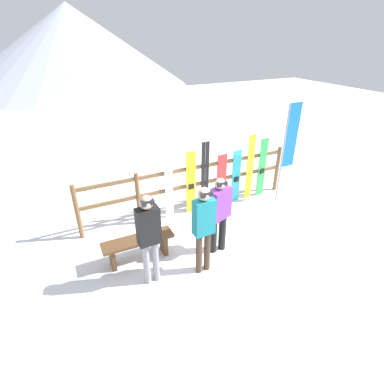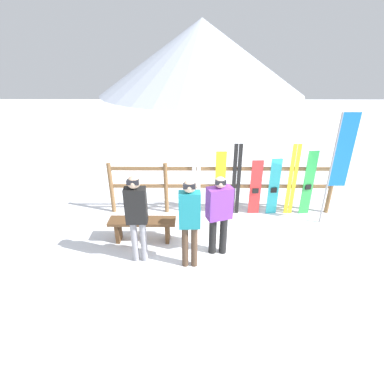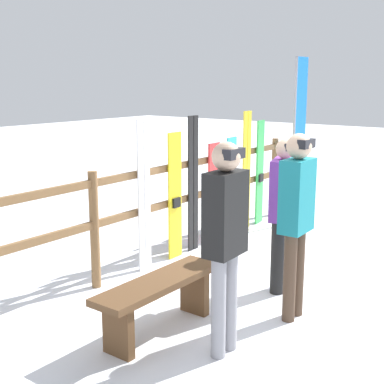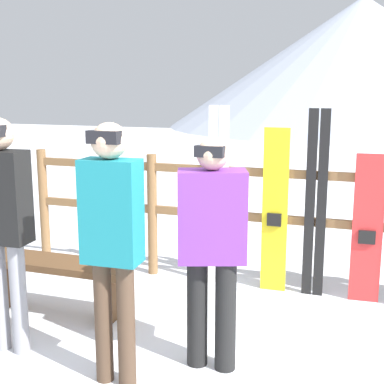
{
  "view_description": "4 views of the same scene",
  "coord_description": "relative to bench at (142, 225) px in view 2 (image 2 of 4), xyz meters",
  "views": [
    {
      "loc": [
        -2.74,
        -4.08,
        3.93
      ],
      "look_at": [
        -0.41,
        0.81,
        1.05
      ],
      "focal_mm": 28.0,
      "sensor_mm": 36.0,
      "label": 1
    },
    {
      "loc": [
        -0.65,
        -4.75,
        3.63
      ],
      "look_at": [
        -0.68,
        1.01,
        0.88
      ],
      "focal_mm": 28.0,
      "sensor_mm": 36.0,
      "label": 2
    },
    {
      "loc": [
        -5.01,
        -2.38,
        2.19
      ],
      "look_at": [
        -0.82,
        0.8,
        1.08
      ],
      "focal_mm": 50.0,
      "sensor_mm": 36.0,
      "label": 3
    },
    {
      "loc": [
        0.82,
        -3.23,
        1.95
      ],
      "look_at": [
        -0.55,
        0.76,
        1.1
      ],
      "focal_mm": 50.0,
      "sensor_mm": 36.0,
      "label": 4
    }
  ],
  "objects": [
    {
      "name": "bench",
      "position": [
        0.0,
        0.0,
        0.0
      ],
      "size": [
        1.36,
        0.36,
        0.49
      ],
      "color": "brown",
      "rests_on": "ground"
    },
    {
      "name": "mountain_backdrop",
      "position": [
        1.7,
        23.23,
        2.64
      ],
      "size": [
        18.0,
        18.0,
        6.0
      ],
      "color": "#B2BCD1",
      "rests_on": "ground"
    },
    {
      "name": "ski_pair_black",
      "position": [
        2.05,
        1.18,
        0.51
      ],
      "size": [
        0.19,
        0.02,
        1.75
      ],
      "color": "black",
      "rests_on": "ground"
    },
    {
      "name": "person_teal",
      "position": [
        0.98,
        -0.8,
        0.67
      ],
      "size": [
        0.38,
        0.23,
        1.73
      ],
      "color": "#4C3828",
      "rests_on": "ground"
    },
    {
      "name": "person_purple",
      "position": [
        1.52,
        -0.4,
        0.56
      ],
      "size": [
        0.51,
        0.39,
        1.61
      ],
      "color": "black",
      "rests_on": "ground"
    },
    {
      "name": "ski_pair_white",
      "position": [
        1.11,
        1.18,
        0.52
      ],
      "size": [
        0.2,
        0.02,
        1.77
      ],
      "color": "white",
      "rests_on": "ground"
    },
    {
      "name": "rental_flag",
      "position": [
        4.1,
        0.74,
        1.19
      ],
      "size": [
        0.4,
        0.04,
        2.52
      ],
      "color": "#99999E",
      "rests_on": "ground"
    },
    {
      "name": "ski_pair_yellow",
      "position": [
        3.35,
        1.18,
        0.51
      ],
      "size": [
        0.19,
        0.02,
        1.75
      ],
      "color": "yellow",
      "rests_on": "ground"
    },
    {
      "name": "person_black",
      "position": [
        0.04,
        -0.65,
        0.67
      ],
      "size": [
        0.38,
        0.23,
        1.73
      ],
      "color": "gray",
      "rests_on": "ground"
    },
    {
      "name": "snowboard_green",
      "position": [
        3.74,
        1.17,
        0.43
      ],
      "size": [
        0.25,
        0.08,
        1.59
      ],
      "color": "green",
      "rests_on": "ground"
    },
    {
      "name": "fence",
      "position": [
        1.7,
        1.23,
        0.38
      ],
      "size": [
        5.33,
        0.1,
        1.26
      ],
      "color": "brown",
      "rests_on": "ground"
    },
    {
      "name": "snowboard_yellow",
      "position": [
        1.67,
        1.17,
        0.42
      ],
      "size": [
        0.24,
        0.06,
        1.57
      ],
      "color": "yellow",
      "rests_on": "ground"
    },
    {
      "name": "ground_plane",
      "position": [
        1.7,
        -0.49,
        -0.36
      ],
      "size": [
        40.0,
        40.0,
        0.0
      ],
      "primitive_type": "plane",
      "color": "white"
    },
    {
      "name": "snowboard_cyan",
      "position": [
        2.94,
        1.17,
        0.33
      ],
      "size": [
        0.25,
        0.07,
        1.4
      ],
      "color": "#2DBFCC",
      "rests_on": "ground"
    },
    {
      "name": "snowboard_red",
      "position": [
        2.51,
        1.17,
        0.31
      ],
      "size": [
        0.27,
        0.07,
        1.36
      ],
      "color": "red",
      "rests_on": "ground"
    }
  ]
}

